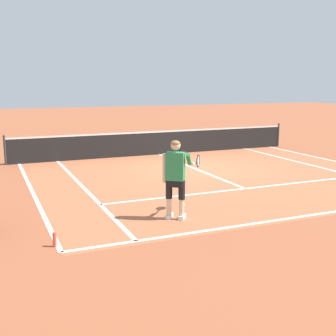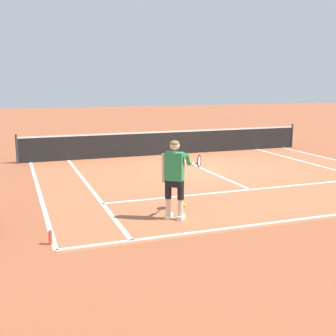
# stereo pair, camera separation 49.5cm
# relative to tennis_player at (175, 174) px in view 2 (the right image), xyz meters

# --- Properties ---
(ground_plane) EXTENTS (80.00, 80.00, 0.00)m
(ground_plane) POSITION_rel_tennis_player_xyz_m (2.87, 4.98, -0.99)
(ground_plane) COLOR #9E5133
(court_inner_surface) EXTENTS (10.98, 9.47, 0.00)m
(court_inner_surface) POSITION_rel_tennis_player_xyz_m (2.87, 3.57, -0.99)
(court_inner_surface) COLOR #B2603D
(court_inner_surface) RESTS_ON ground
(line_baseline) EXTENTS (10.98, 0.10, 0.01)m
(line_baseline) POSITION_rel_tennis_player_xyz_m (2.87, -0.96, -0.99)
(line_baseline) COLOR white
(line_baseline) RESTS_ON ground
(line_service) EXTENTS (8.23, 0.10, 0.01)m
(line_service) POSITION_rel_tennis_player_xyz_m (2.87, 1.71, -0.99)
(line_service) COLOR white
(line_service) RESTS_ON ground
(line_centre_service) EXTENTS (0.10, 6.40, 0.01)m
(line_centre_service) POSITION_rel_tennis_player_xyz_m (2.87, 4.91, -0.99)
(line_centre_service) COLOR white
(line_centre_service) RESTS_ON ground
(line_singles_left) EXTENTS (0.10, 9.07, 0.01)m
(line_singles_left) POSITION_rel_tennis_player_xyz_m (-1.24, 3.57, -0.99)
(line_singles_left) COLOR white
(line_singles_left) RESTS_ON ground
(line_singles_right) EXTENTS (0.10, 9.07, 0.01)m
(line_singles_right) POSITION_rel_tennis_player_xyz_m (6.99, 3.57, -0.99)
(line_singles_right) COLOR white
(line_singles_right) RESTS_ON ground
(line_doubles_left) EXTENTS (0.10, 9.07, 0.01)m
(line_doubles_left) POSITION_rel_tennis_player_xyz_m (-2.62, 3.57, -0.99)
(line_doubles_left) COLOR white
(line_doubles_left) RESTS_ON ground
(tennis_net) EXTENTS (11.96, 0.08, 1.07)m
(tennis_net) POSITION_rel_tennis_player_xyz_m (2.87, 8.11, -0.49)
(tennis_net) COLOR #333338
(tennis_net) RESTS_ON ground
(tennis_player) EXTENTS (1.11, 0.82, 1.71)m
(tennis_player) POSITION_rel_tennis_player_xyz_m (0.00, 0.00, 0.00)
(tennis_player) COLOR white
(tennis_player) RESTS_ON ground
(tennis_ball_near_feet) EXTENTS (0.07, 0.07, 0.07)m
(tennis_ball_near_feet) POSITION_rel_tennis_player_xyz_m (0.55, 0.78, -0.96)
(tennis_ball_near_feet) COLOR #CCE02D
(tennis_ball_near_feet) RESTS_ON ground
(water_bottle) EXTENTS (0.07, 0.07, 0.26)m
(water_bottle) POSITION_rel_tennis_player_xyz_m (-2.67, -0.64, -0.86)
(water_bottle) COLOR #E04C38
(water_bottle) RESTS_ON ground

